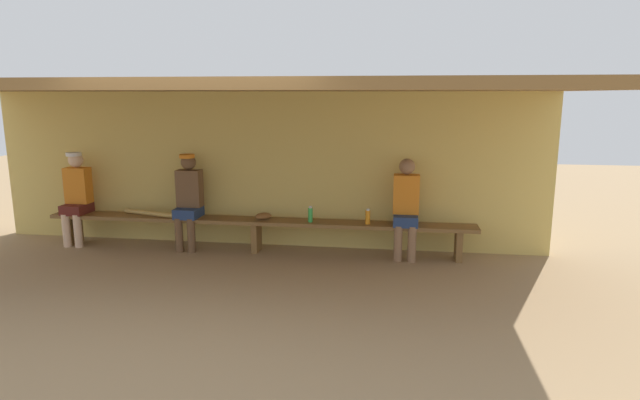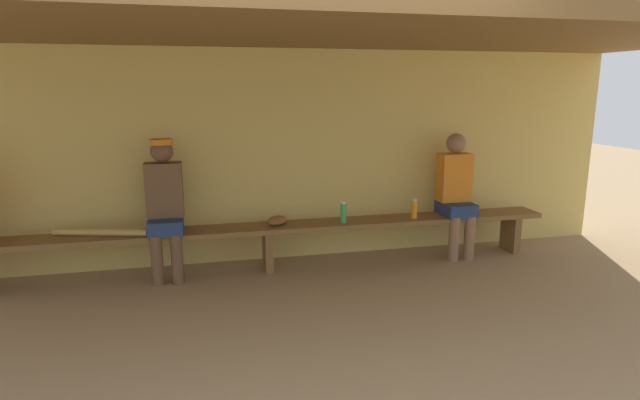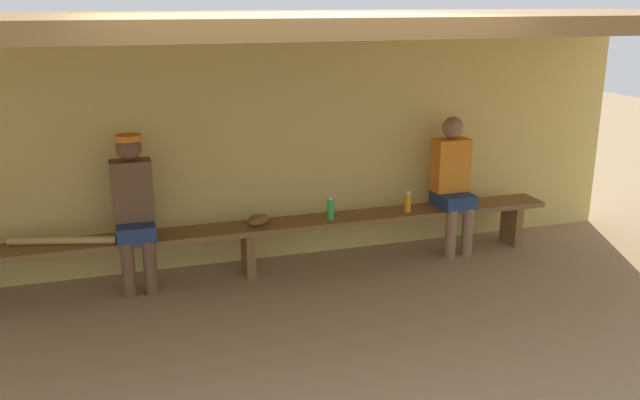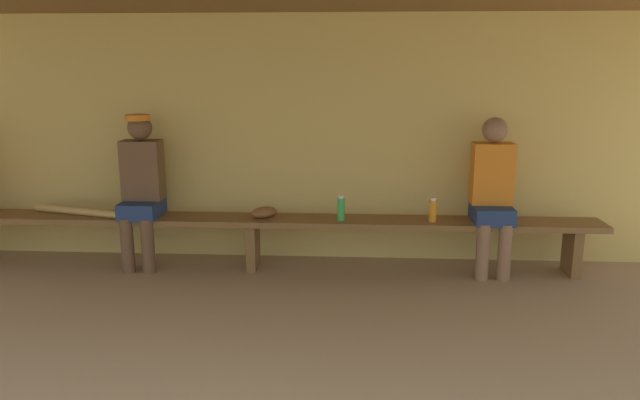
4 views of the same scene
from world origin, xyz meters
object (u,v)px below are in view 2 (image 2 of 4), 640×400
player_leftmost (456,190)px  baseball_bat (100,232)px  bench (268,233)px  baseball_glove_worn (277,220)px  water_bottle_clear (414,209)px  water_bottle_green (343,213)px  player_with_sunglasses (165,203)px

player_leftmost → baseball_bat: size_ratio=1.50×
bench → baseball_glove_worn: (0.10, 0.01, 0.12)m
water_bottle_clear → baseball_glove_worn: bearing=177.5°
baseball_glove_worn → water_bottle_green: bearing=-49.0°
bench → water_bottle_clear: water_bottle_clear is taller
baseball_glove_worn → baseball_bat: baseball_glove_worn is taller
bench → baseball_glove_worn: baseball_glove_worn is taller
bench → water_bottle_green: bearing=-3.6°
baseball_bat → bench: bearing=15.4°
bench → baseball_glove_worn: 0.16m
player_leftmost → water_bottle_green: bearing=-177.7°
water_bottle_green → water_bottle_clear: 0.78m
water_bottle_green → baseball_bat: (-2.34, 0.05, -0.07)m
player_leftmost → bench: bearing=-179.9°
baseball_glove_worn → baseball_bat: (-1.66, -0.01, -0.01)m
water_bottle_clear → player_leftmost: bearing=6.0°
player_with_sunglasses → player_leftmost: (3.02, -0.00, -0.02)m
water_bottle_clear → water_bottle_green: bearing=180.0°
baseball_glove_worn → bench: bearing=144.2°
baseball_bat → water_bottle_green: bearing=14.2°
water_bottle_green → player_with_sunglasses: bearing=178.3°
bench → baseball_bat: baseball_bat is taller
player_with_sunglasses → baseball_bat: (-0.59, -0.00, -0.25)m
water_bottle_green → baseball_bat: water_bottle_green is taller
water_bottle_clear → baseball_bat: bearing=179.1°
player_with_sunglasses → player_leftmost: size_ratio=1.01×
player_leftmost → baseball_glove_worn: (-1.95, 0.01, -0.22)m
player_with_sunglasses → baseball_glove_worn: 1.10m
player_leftmost → baseball_bat: player_leftmost is taller
player_with_sunglasses → water_bottle_clear: 2.53m
bench → baseball_bat: bearing=-180.0°
baseball_glove_worn → baseball_bat: bearing=136.8°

